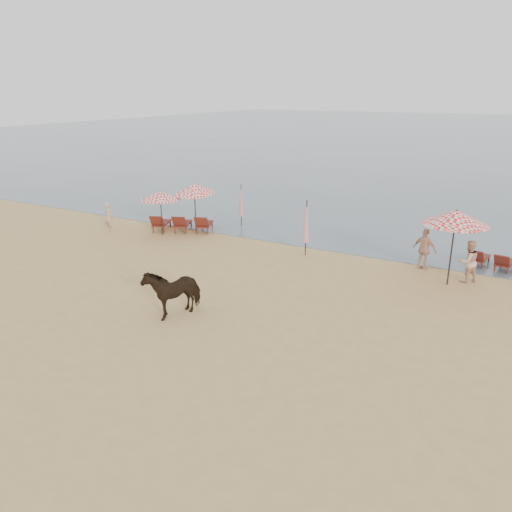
{
  "coord_description": "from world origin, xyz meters",
  "views": [
    {
      "loc": [
        8.15,
        -9.76,
        6.76
      ],
      "look_at": [
        0.0,
        5.0,
        1.1
      ],
      "focal_mm": 35.0,
      "sensor_mm": 36.0,
      "label": 1
    }
  ],
  "objects_px": {
    "umbrella_open_right": "(456,217)",
    "beachgoer_right_b": "(425,249)",
    "cow": "(173,290)",
    "umbrella_closed_left": "(241,200)",
    "umbrella_open_left_b": "(194,189)",
    "umbrella_closed_right": "(306,221)",
    "lounger_cluster_right": "(504,262)",
    "umbrella_open_left_a": "(160,196)",
    "beachgoer_left": "(109,217)",
    "beachgoer_right_a": "(468,261)",
    "lounger_cluster_left": "(182,223)"
  },
  "relations": [
    {
      "from": "lounger_cluster_right",
      "to": "cow",
      "type": "relative_size",
      "value": 1.44
    },
    {
      "from": "beachgoer_right_b",
      "to": "lounger_cluster_left",
      "type": "bearing_deg",
      "value": 19.85
    },
    {
      "from": "umbrella_closed_left",
      "to": "cow",
      "type": "xyz_separation_m",
      "value": [
        3.54,
        -10.22,
        -0.56
      ]
    },
    {
      "from": "umbrella_closed_left",
      "to": "beachgoer_right_b",
      "type": "bearing_deg",
      "value": -13.12
    },
    {
      "from": "umbrella_open_right",
      "to": "umbrella_closed_left",
      "type": "bearing_deg",
      "value": 144.31
    },
    {
      "from": "umbrella_closed_right",
      "to": "beachgoer_right_a",
      "type": "relative_size",
      "value": 1.51
    },
    {
      "from": "umbrella_closed_left",
      "to": "cow",
      "type": "height_order",
      "value": "umbrella_closed_left"
    },
    {
      "from": "lounger_cluster_left",
      "to": "cow",
      "type": "distance_m",
      "value": 9.59
    },
    {
      "from": "umbrella_closed_left",
      "to": "beachgoer_right_a",
      "type": "height_order",
      "value": "umbrella_closed_left"
    },
    {
      "from": "cow",
      "to": "beachgoer_right_b",
      "type": "relative_size",
      "value": 1.1
    },
    {
      "from": "umbrella_open_left_a",
      "to": "beachgoer_right_a",
      "type": "xyz_separation_m",
      "value": [
        13.79,
        0.48,
        -1.14
      ]
    },
    {
      "from": "umbrella_closed_left",
      "to": "lounger_cluster_left",
      "type": "bearing_deg",
      "value": -129.77
    },
    {
      "from": "umbrella_closed_right",
      "to": "beachgoer_right_b",
      "type": "relative_size",
      "value": 1.45
    },
    {
      "from": "lounger_cluster_right",
      "to": "beachgoer_right_a",
      "type": "bearing_deg",
      "value": -110.55
    },
    {
      "from": "umbrella_open_right",
      "to": "cow",
      "type": "bearing_deg",
      "value": -154.67
    },
    {
      "from": "umbrella_open_left_a",
      "to": "cow",
      "type": "height_order",
      "value": "umbrella_open_left_a"
    },
    {
      "from": "cow",
      "to": "umbrella_closed_left",
      "type": "bearing_deg",
      "value": 126.9
    },
    {
      "from": "umbrella_open_left_a",
      "to": "beachgoer_left",
      "type": "relative_size",
      "value": 1.46
    },
    {
      "from": "cow",
      "to": "umbrella_open_left_a",
      "type": "bearing_deg",
      "value": 149.04
    },
    {
      "from": "beachgoer_right_b",
      "to": "beachgoer_right_a",
      "type": "bearing_deg",
      "value": 178.79
    },
    {
      "from": "cow",
      "to": "umbrella_closed_right",
      "type": "bearing_deg",
      "value": 97.69
    },
    {
      "from": "umbrella_open_left_a",
      "to": "beachgoer_right_a",
      "type": "distance_m",
      "value": 13.85
    },
    {
      "from": "lounger_cluster_right",
      "to": "beachgoer_right_a",
      "type": "xyz_separation_m",
      "value": [
        -1.12,
        -1.94,
        0.43
      ]
    },
    {
      "from": "umbrella_open_right",
      "to": "beachgoer_right_b",
      "type": "height_order",
      "value": "umbrella_open_right"
    },
    {
      "from": "umbrella_open_left_b",
      "to": "beachgoer_right_a",
      "type": "bearing_deg",
      "value": 8.79
    },
    {
      "from": "umbrella_open_right",
      "to": "beachgoer_right_b",
      "type": "bearing_deg",
      "value": 114.62
    },
    {
      "from": "umbrella_open_left_b",
      "to": "umbrella_open_right",
      "type": "height_order",
      "value": "umbrella_open_right"
    },
    {
      "from": "beachgoer_right_a",
      "to": "umbrella_closed_right",
      "type": "bearing_deg",
      "value": -43.86
    },
    {
      "from": "umbrella_open_left_b",
      "to": "umbrella_open_left_a",
      "type": "bearing_deg",
      "value": -118.63
    },
    {
      "from": "umbrella_open_left_b",
      "to": "umbrella_closed_right",
      "type": "distance_m",
      "value": 6.34
    },
    {
      "from": "cow",
      "to": "beachgoer_right_a",
      "type": "bearing_deg",
      "value": 61.3
    },
    {
      "from": "beachgoer_right_a",
      "to": "beachgoer_left",
      "type": "bearing_deg",
      "value": -39.46
    },
    {
      "from": "lounger_cluster_left",
      "to": "umbrella_closed_right",
      "type": "distance_m",
      "value": 6.95
    },
    {
      "from": "umbrella_open_left_b",
      "to": "lounger_cluster_right",
      "type": "bearing_deg",
      "value": 17.11
    },
    {
      "from": "lounger_cluster_left",
      "to": "umbrella_closed_left",
      "type": "height_order",
      "value": "umbrella_closed_left"
    },
    {
      "from": "umbrella_closed_right",
      "to": "umbrella_open_left_b",
      "type": "bearing_deg",
      "value": 173.07
    },
    {
      "from": "umbrella_open_left_b",
      "to": "beachgoer_left",
      "type": "xyz_separation_m",
      "value": [
        -3.81,
        -2.0,
        -1.42
      ]
    },
    {
      "from": "cow",
      "to": "beachgoer_right_b",
      "type": "distance_m",
      "value": 10.04
    },
    {
      "from": "umbrella_open_left_a",
      "to": "umbrella_open_right",
      "type": "height_order",
      "value": "umbrella_open_right"
    },
    {
      "from": "beachgoer_right_a",
      "to": "beachgoer_right_b",
      "type": "bearing_deg",
      "value": -63.95
    },
    {
      "from": "lounger_cluster_left",
      "to": "cow",
      "type": "bearing_deg",
      "value": -77.73
    },
    {
      "from": "umbrella_closed_left",
      "to": "beachgoer_right_b",
      "type": "relative_size",
      "value": 1.31
    },
    {
      "from": "umbrella_closed_left",
      "to": "cow",
      "type": "relative_size",
      "value": 1.19
    },
    {
      "from": "lounger_cluster_right",
      "to": "umbrella_closed_right",
      "type": "relative_size",
      "value": 1.09
    },
    {
      "from": "umbrella_closed_left",
      "to": "beachgoer_left",
      "type": "relative_size",
      "value": 1.47
    },
    {
      "from": "umbrella_open_left_a",
      "to": "umbrella_closed_left",
      "type": "height_order",
      "value": "umbrella_closed_left"
    },
    {
      "from": "lounger_cluster_right",
      "to": "umbrella_closed_left",
      "type": "xyz_separation_m",
      "value": [
        -12.42,
        0.92,
        0.97
      ]
    },
    {
      "from": "umbrella_open_right",
      "to": "lounger_cluster_left",
      "type": "bearing_deg",
      "value": 157.44
    },
    {
      "from": "lounger_cluster_left",
      "to": "umbrella_closed_right",
      "type": "relative_size",
      "value": 1.36
    },
    {
      "from": "umbrella_open_left_a",
      "to": "umbrella_closed_right",
      "type": "xyz_separation_m",
      "value": [
        7.35,
        0.5,
        -0.46
      ]
    }
  ]
}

